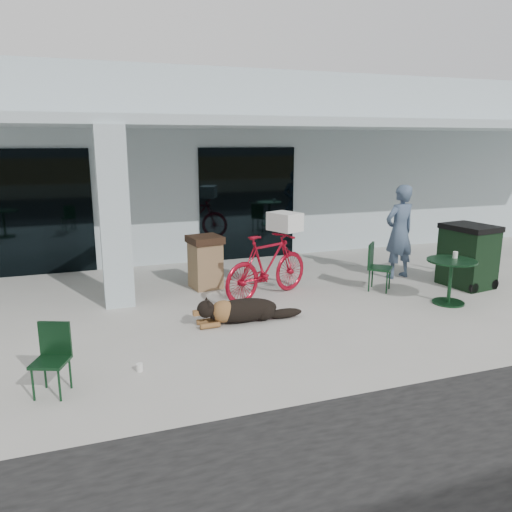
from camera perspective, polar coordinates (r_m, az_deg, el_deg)
name	(u,v)px	position (r m, az deg, el deg)	size (l,w,h in m)	color
ground	(238,340)	(7.41, -2.10, -9.61)	(80.00, 80.00, 0.00)	#B1AFA7
building	(152,162)	(15.19, -11.85, 10.49)	(22.00, 7.00, 4.50)	#AFC0C6
storefront_glass_left	(24,214)	(11.68, -25.04, 4.42)	(2.80, 0.06, 2.70)	black
storefront_glass_right	(248,204)	(12.22, -0.98, 5.97)	(2.40, 0.06, 2.70)	black
column	(114,218)	(8.95, -15.87, 4.23)	(0.50, 0.50, 3.12)	#AFC0C6
overhang	(183,122)	(10.34, -8.36, 14.88)	(22.00, 2.80, 0.18)	#AFC0C6
bicycle	(267,266)	(9.20, 1.30, -1.12)	(0.57, 2.01, 1.21)	#A40D21
laundry_basket	(285,222)	(9.35, 3.31, 3.95)	(0.58, 0.43, 0.34)	white
dog	(243,309)	(8.04, -1.49, -6.07)	(1.33, 0.44, 0.44)	black
cup_near_dog	(140,367)	(6.64, -13.16, -12.30)	(0.08, 0.08, 0.10)	white
cafe_chair_near	(50,361)	(6.24, -22.45, -11.04)	(0.37, 0.41, 0.82)	#13381E
cafe_table_far	(450,282)	(9.54, 21.29, -2.76)	(0.86, 0.86, 0.80)	#13381E
cafe_chair_far_a	(380,267)	(9.95, 14.00, -1.27)	(0.42, 0.46, 0.92)	#13381E
cafe_chair_far_b	(474,257)	(11.36, 23.68, -0.11)	(0.44, 0.48, 0.97)	#13381E
person	(399,232)	(10.90, 16.07, 2.67)	(0.72, 0.47, 1.98)	#435671
cup_on_table	(455,255)	(9.60, 21.81, 0.13)	(0.09, 0.09, 0.12)	white
trash_receptacle	(205,262)	(9.88, -5.81, -0.69)	(0.61, 0.61, 1.04)	olive
wheeled_bin	(468,256)	(10.79, 23.04, 0.04)	(0.77, 0.97, 1.24)	black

